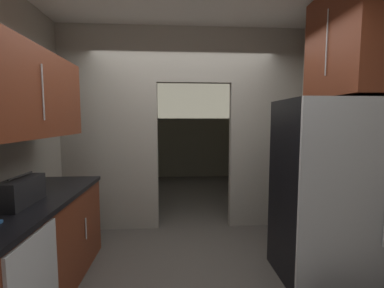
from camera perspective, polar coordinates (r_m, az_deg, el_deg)
The scene contains 8 objects.
ground at distance 2.80m, azimuth -0.69°, elevation -28.51°, with size 20.00×20.00×0.00m, color #47423D.
kitchen_partition at distance 3.65m, azimuth -2.54°, elevation 4.87°, with size 3.39×0.12×2.84m.
adjoining_room_shell at distance 5.90m, azimuth -2.60°, elevation 3.95°, with size 3.39×3.42×2.84m.
refrigerator at distance 2.82m, azimuth 27.17°, elevation -9.27°, with size 0.81×0.71×1.75m.
lower_cabinet_run at distance 2.71m, azimuth -32.65°, elevation -19.77°, with size 0.68×1.86×0.89m.
upper_cabinet_counterside at distance 2.48m, azimuth -34.20°, elevation 9.58°, with size 0.36×1.67×0.74m.
upper_cabinet_fridgeside at distance 3.03m, azimuth 31.01°, elevation 18.81°, with size 0.36×0.89×1.04m.
boombox at distance 2.43m, azimuth -33.91°, elevation -8.85°, with size 0.17×0.44×0.24m.
Camera 1 is at (-0.12, -2.32, 1.56)m, focal length 23.83 mm.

